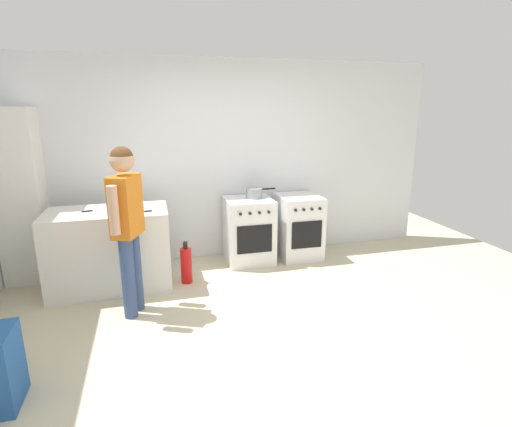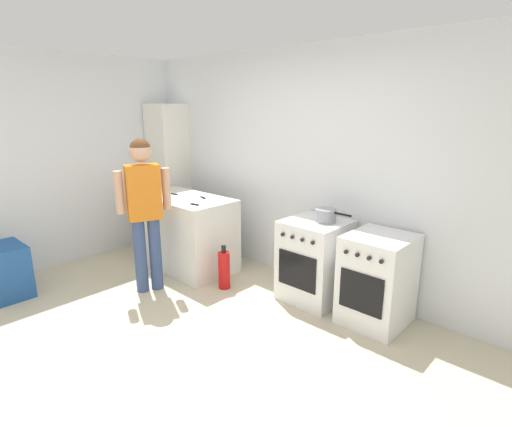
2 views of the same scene
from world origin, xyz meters
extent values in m
plane|color=beige|center=(0.00, 0.00, 0.00)|extent=(8.00, 8.00, 0.00)
cube|color=silver|center=(0.00, 1.95, 1.30)|extent=(6.00, 0.10, 2.60)
cube|color=silver|center=(-1.35, 1.20, 0.45)|extent=(1.30, 0.70, 0.90)
cube|color=white|center=(0.35, 1.58, 0.42)|extent=(0.60, 0.60, 0.85)
cube|color=black|center=(0.35, 1.27, 0.40)|extent=(0.45, 0.01, 0.36)
cylinder|color=black|center=(0.22, 1.46, 0.85)|extent=(0.19, 0.19, 0.01)
cylinder|color=black|center=(0.48, 1.46, 0.85)|extent=(0.19, 0.19, 0.01)
cylinder|color=black|center=(0.22, 1.70, 0.85)|extent=(0.19, 0.19, 0.01)
cylinder|color=black|center=(0.48, 1.70, 0.85)|extent=(0.19, 0.19, 0.01)
cylinder|color=black|center=(0.17, 1.26, 0.74)|extent=(0.04, 0.02, 0.04)
cylinder|color=black|center=(0.29, 1.26, 0.74)|extent=(0.04, 0.02, 0.04)
cylinder|color=black|center=(0.41, 1.26, 0.74)|extent=(0.04, 0.02, 0.04)
cylinder|color=black|center=(0.53, 1.26, 0.74)|extent=(0.04, 0.02, 0.04)
cube|color=white|center=(1.05, 1.58, 0.42)|extent=(0.55, 0.60, 0.85)
cube|color=black|center=(1.05, 1.27, 0.40)|extent=(0.41, 0.01, 0.36)
cylinder|color=black|center=(0.92, 1.46, 0.85)|extent=(0.17, 0.17, 0.01)
cylinder|color=black|center=(1.17, 1.46, 0.85)|extent=(0.17, 0.17, 0.01)
cylinder|color=black|center=(0.92, 1.70, 0.85)|extent=(0.17, 0.17, 0.01)
cylinder|color=black|center=(1.17, 1.70, 0.85)|extent=(0.17, 0.17, 0.01)
cylinder|color=black|center=(0.88, 1.26, 0.74)|extent=(0.04, 0.02, 0.04)
cylinder|color=black|center=(0.99, 1.26, 0.74)|extent=(0.04, 0.02, 0.04)
cylinder|color=black|center=(1.10, 1.26, 0.74)|extent=(0.04, 0.02, 0.04)
cylinder|color=black|center=(1.21, 1.26, 0.74)|extent=(0.04, 0.02, 0.04)
cylinder|color=gray|center=(0.43, 1.61, 0.92)|extent=(0.21, 0.21, 0.13)
cylinder|color=black|center=(0.63, 1.61, 0.96)|extent=(0.18, 0.02, 0.02)
cube|color=silver|center=(-1.02, 1.03, 0.90)|extent=(0.10, 0.04, 0.01)
cube|color=black|center=(-0.92, 1.04, 0.91)|extent=(0.11, 0.04, 0.01)
cube|color=silver|center=(-1.28, 1.38, 0.90)|extent=(0.24, 0.11, 0.01)
cube|color=black|center=(-1.11, 1.32, 0.91)|extent=(0.11, 0.06, 0.01)
cube|color=silver|center=(-1.70, 1.17, 0.90)|extent=(0.22, 0.08, 0.01)
cube|color=black|center=(-1.54, 1.21, 0.91)|extent=(0.11, 0.05, 0.01)
cylinder|color=#384C7A|center=(-1.12, 0.44, 0.41)|extent=(0.13, 0.13, 0.81)
cylinder|color=#384C7A|center=(-1.06, 0.59, 0.41)|extent=(0.13, 0.13, 0.81)
cube|color=orange|center=(-1.09, 0.51, 1.10)|extent=(0.31, 0.39, 0.58)
cylinder|color=tan|center=(-1.19, 0.29, 1.12)|extent=(0.09, 0.09, 0.44)
cylinder|color=tan|center=(-1.00, 0.74, 1.12)|extent=(0.09, 0.09, 0.44)
sphere|color=tan|center=(-1.09, 0.51, 1.53)|extent=(0.22, 0.22, 0.22)
sphere|color=brown|center=(-1.09, 0.51, 1.55)|extent=(0.21, 0.21, 0.21)
cylinder|color=red|center=(-0.52, 1.10, 0.21)|extent=(0.13, 0.13, 0.42)
cylinder|color=black|center=(-0.52, 1.10, 0.46)|extent=(0.05, 0.05, 0.08)
cube|color=silver|center=(-2.30, 1.68, 1.00)|extent=(0.48, 0.44, 2.00)
camera|label=1|loc=(-0.85, -3.29, 2.00)|focal=28.00mm
camera|label=2|loc=(2.53, -1.66, 1.97)|focal=28.00mm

